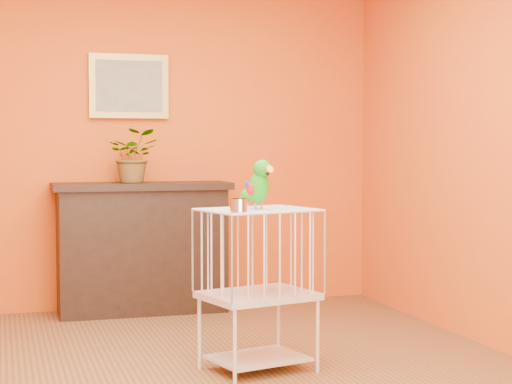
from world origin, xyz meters
name	(u,v)px	position (x,y,z in m)	size (l,w,h in m)	color
ground	(191,381)	(0.00, 0.00, 0.00)	(4.50, 4.50, 0.00)	brown
room_shell	(190,89)	(0.00, 0.00, 1.58)	(4.50, 4.50, 4.50)	#C45912
console_cabinet	(142,247)	(0.06, 2.01, 0.50)	(1.35, 0.48, 1.00)	black
potted_plant	(135,162)	(0.01, 1.99, 1.16)	(0.37, 0.41, 0.32)	#26722D
framed_picture	(129,86)	(0.00, 2.22, 1.75)	(0.62, 0.04, 0.50)	#B49A40
birdcage	(258,287)	(0.41, 0.10, 0.48)	(0.69, 0.59, 0.92)	beige
feed_cup	(239,205)	(0.24, -0.12, 0.96)	(0.10, 0.10, 0.07)	silver
parrot	(259,184)	(0.42, 0.11, 1.07)	(0.16, 0.25, 0.28)	#59544C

